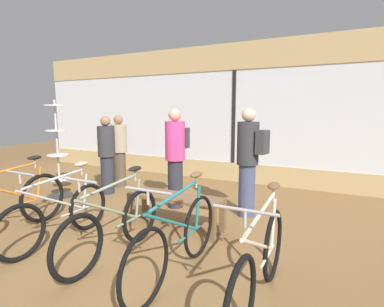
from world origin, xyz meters
TOP-DOWN VIEW (x-y plane):
  - ground_plane at (0.00, 0.00)m, footprint 24.00×24.00m
  - shop_back_wall at (0.00, 3.87)m, footprint 12.00×0.08m
  - bicycle_far_left at (-1.70, -0.45)m, footprint 0.46×1.77m
  - bicycle_left at (-0.86, -0.35)m, footprint 0.46×1.68m
  - bicycle_center at (0.03, -0.33)m, footprint 0.46×1.71m
  - bicycle_right at (0.89, -0.36)m, footprint 0.46×1.77m
  - bicycle_far_right at (1.76, -0.46)m, footprint 0.46×1.77m
  - accessory_rack at (-2.61, 1.09)m, footprint 0.48×0.48m
  - display_bench at (0.22, 0.74)m, footprint 1.40×0.44m
  - customer_near_rack at (-1.93, 1.70)m, footprint 0.39×0.39m
  - customer_by_window at (-2.09, 2.26)m, footprint 0.37×0.37m
  - customer_mid_floor at (1.01, 1.70)m, footprint 0.52×0.39m
  - customer_near_bench at (-0.25, 1.58)m, footprint 0.35×0.48m

SIDE VIEW (x-z plane):
  - ground_plane at x=0.00m, z-range 0.00..0.00m
  - bicycle_left at x=-0.86m, z-range -0.14..0.88m
  - bicycle_center at x=0.03m, z-range -0.13..0.89m
  - display_bench at x=0.22m, z-range 0.15..0.64m
  - bicycle_far_right at x=1.76m, z-range -0.12..0.92m
  - bicycle_far_left at x=-1.70m, z-range -0.13..0.93m
  - bicycle_right at x=0.89m, z-range -0.12..0.92m
  - accessory_rack at x=-2.61m, z-range -0.17..1.71m
  - customer_near_rack at x=-1.93m, z-range 0.03..1.61m
  - customer_by_window at x=-2.09m, z-range 0.03..1.62m
  - customer_near_bench at x=-0.25m, z-range 0.07..1.79m
  - customer_mid_floor at x=1.01m, z-range 0.07..1.80m
  - shop_back_wall at x=0.00m, z-range 0.04..3.24m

